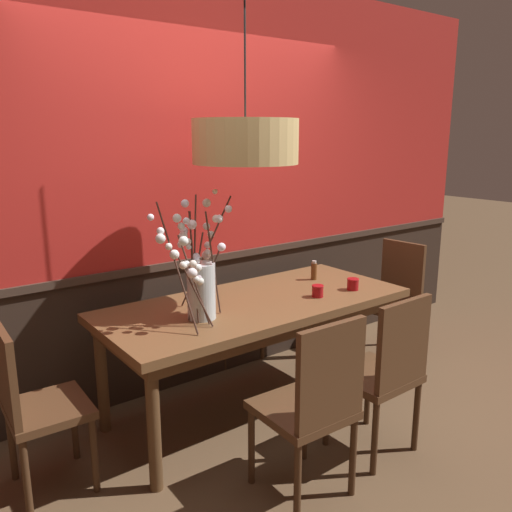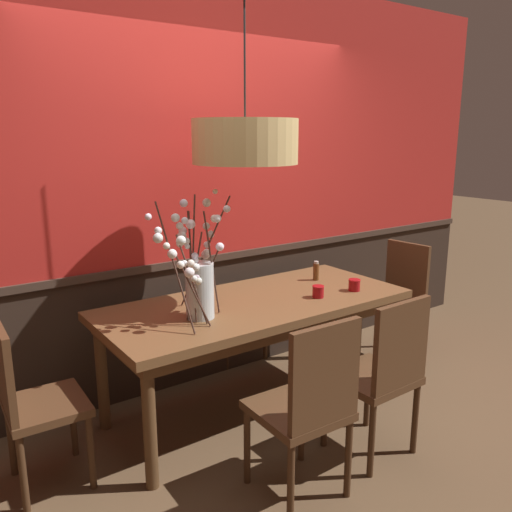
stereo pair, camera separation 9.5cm
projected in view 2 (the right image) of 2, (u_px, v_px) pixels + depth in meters
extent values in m
plane|color=brown|center=(256.00, 407.00, 3.56)|extent=(24.00, 24.00, 0.00)
cube|color=#2D2119|center=(206.00, 317.00, 3.99)|extent=(5.88, 0.12, 0.90)
cube|color=#3E2E24|center=(205.00, 257.00, 3.87)|extent=(5.88, 0.14, 0.05)
cube|color=#B2231E|center=(201.00, 121.00, 3.65)|extent=(5.88, 0.12, 2.00)
cube|color=brown|center=(256.00, 304.00, 3.40)|extent=(2.02, 0.88, 0.05)
cube|color=brown|center=(256.00, 314.00, 3.41)|extent=(1.91, 0.78, 0.08)
cylinder|color=brown|center=(150.00, 426.00, 2.68)|extent=(0.07, 0.07, 0.71)
cylinder|color=brown|center=(390.00, 344.00, 3.72)|extent=(0.07, 0.07, 0.71)
cylinder|color=brown|center=(102.00, 376.00, 3.24)|extent=(0.07, 0.07, 0.71)
cylinder|color=brown|center=(323.00, 317.00, 4.28)|extent=(0.07, 0.07, 0.71)
cube|color=#4C301C|center=(371.00, 377.00, 2.99)|extent=(0.44, 0.43, 0.04)
cube|color=#4C301C|center=(401.00, 345.00, 2.78)|extent=(0.41, 0.04, 0.48)
cylinder|color=#412917|center=(325.00, 412.00, 3.08)|extent=(0.04, 0.04, 0.43)
cylinder|color=#412917|center=(367.00, 394.00, 3.30)|extent=(0.04, 0.04, 0.43)
cylinder|color=#412917|center=(372.00, 440.00, 2.80)|extent=(0.04, 0.04, 0.43)
cylinder|color=#412917|center=(415.00, 418.00, 3.01)|extent=(0.04, 0.04, 0.43)
cube|color=#4C301C|center=(392.00, 307.00, 4.24)|extent=(0.45, 0.44, 0.04)
cube|color=#4C301C|center=(407.00, 272.00, 4.30)|extent=(0.07, 0.39, 0.48)
cylinder|color=#412917|center=(395.00, 346.00, 4.05)|extent=(0.04, 0.04, 0.42)
cylinder|color=#412917|center=(359.00, 333.00, 4.31)|extent=(0.04, 0.04, 0.42)
cylinder|color=#412917|center=(421.00, 335.00, 4.28)|extent=(0.04, 0.04, 0.42)
cylinder|color=#412917|center=(385.00, 323.00, 4.53)|extent=(0.04, 0.04, 0.42)
cube|color=#4C301C|center=(234.00, 302.00, 4.28)|extent=(0.45, 0.45, 0.04)
cube|color=#4C301C|center=(222.00, 271.00, 4.40)|extent=(0.41, 0.06, 0.40)
cylinder|color=#412917|center=(265.00, 333.00, 4.28)|extent=(0.04, 0.04, 0.45)
cylinder|color=#412917|center=(226.00, 342.00, 4.09)|extent=(0.04, 0.04, 0.45)
cylinder|color=#412917|center=(242.00, 320.00, 4.59)|extent=(0.04, 0.04, 0.45)
cylinder|color=#412917|center=(204.00, 328.00, 4.40)|extent=(0.04, 0.04, 0.45)
cube|color=#4C301C|center=(46.00, 406.00, 2.71)|extent=(0.40, 0.43, 0.04)
cube|color=#4C301C|center=(4.00, 370.00, 2.56)|extent=(0.05, 0.39, 0.45)
cylinder|color=#412917|center=(73.00, 421.00, 3.00)|extent=(0.04, 0.04, 0.42)
cylinder|color=#412917|center=(91.00, 452.00, 2.71)|extent=(0.04, 0.04, 0.42)
cylinder|color=#412917|center=(11.00, 439.00, 2.82)|extent=(0.04, 0.04, 0.42)
cylinder|color=#412917|center=(23.00, 474.00, 2.53)|extent=(0.04, 0.04, 0.42)
cube|color=#4C301C|center=(297.00, 410.00, 2.64)|extent=(0.44, 0.45, 0.04)
cube|color=#4C301C|center=(325.00, 376.00, 2.42)|extent=(0.41, 0.05, 0.50)
cylinder|color=#412917|center=(247.00, 446.00, 2.75)|extent=(0.04, 0.04, 0.43)
cylinder|color=#412917|center=(302.00, 425.00, 2.95)|extent=(0.04, 0.04, 0.43)
cylinder|color=#412917|center=(291.00, 485.00, 2.45)|extent=(0.04, 0.04, 0.43)
cylinder|color=#412917|center=(348.00, 458.00, 2.65)|extent=(0.04, 0.04, 0.43)
cylinder|color=silver|center=(200.00, 291.00, 3.04)|extent=(0.17, 0.17, 0.33)
cylinder|color=silver|center=(200.00, 311.00, 3.07)|extent=(0.15, 0.15, 0.07)
cylinder|color=#472D23|center=(207.00, 278.00, 3.11)|extent=(0.14, 0.12, 0.42)
sphere|color=white|center=(207.00, 277.00, 3.10)|extent=(0.05, 0.05, 0.05)
sphere|color=white|center=(207.00, 252.00, 3.12)|extent=(0.04, 0.04, 0.04)
sphere|color=white|center=(205.00, 275.00, 3.11)|extent=(0.04, 0.04, 0.04)
sphere|color=white|center=(207.00, 245.00, 3.15)|extent=(0.04, 0.04, 0.04)
sphere|color=white|center=(206.00, 255.00, 3.14)|extent=(0.05, 0.05, 0.05)
sphere|color=white|center=(210.00, 272.00, 3.14)|extent=(0.04, 0.04, 0.04)
cylinder|color=#472D23|center=(193.00, 291.00, 2.91)|extent=(0.13, 0.17, 0.39)
sphere|color=white|center=(194.00, 279.00, 2.89)|extent=(0.04, 0.04, 0.04)
sphere|color=white|center=(181.00, 265.00, 2.81)|extent=(0.04, 0.04, 0.04)
sphere|color=white|center=(189.00, 273.00, 2.79)|extent=(0.06, 0.06, 0.06)
cylinder|color=#472D23|center=(205.00, 252.00, 3.17)|extent=(0.23, 0.25, 0.70)
sphere|color=white|center=(215.00, 191.00, 3.25)|extent=(0.03, 0.03, 0.03)
sphere|color=white|center=(211.00, 234.00, 3.22)|extent=(0.04, 0.04, 0.04)
sphere|color=white|center=(206.00, 226.00, 3.21)|extent=(0.05, 0.05, 0.05)
sphere|color=white|center=(207.00, 203.00, 3.23)|extent=(0.05, 0.05, 0.05)
cylinder|color=#472D23|center=(191.00, 266.00, 3.00)|extent=(0.07, 0.12, 0.62)
sphere|color=white|center=(186.00, 241.00, 2.96)|extent=(0.04, 0.04, 0.04)
sphere|color=white|center=(182.00, 236.00, 2.96)|extent=(0.05, 0.05, 0.05)
sphere|color=white|center=(175.00, 218.00, 2.90)|extent=(0.05, 0.05, 0.05)
sphere|color=white|center=(183.00, 231.00, 2.98)|extent=(0.05, 0.05, 0.05)
sphere|color=white|center=(187.00, 247.00, 2.96)|extent=(0.03, 0.03, 0.03)
sphere|color=white|center=(195.00, 269.00, 3.01)|extent=(0.05, 0.05, 0.05)
cylinder|color=#472D23|center=(212.00, 264.00, 3.02)|extent=(0.14, 0.08, 0.63)
sphere|color=white|center=(217.00, 219.00, 2.90)|extent=(0.05, 0.05, 0.05)
sphere|color=white|center=(220.00, 247.00, 2.96)|extent=(0.05, 0.05, 0.05)
sphere|color=white|center=(227.00, 209.00, 2.93)|extent=(0.04, 0.04, 0.04)
sphere|color=white|center=(216.00, 219.00, 2.93)|extent=(0.04, 0.04, 0.04)
sphere|color=white|center=(214.00, 218.00, 2.94)|extent=(0.04, 0.04, 0.04)
cylinder|color=#472D23|center=(175.00, 267.00, 2.86)|extent=(0.04, 0.37, 0.68)
sphere|color=white|center=(148.00, 217.00, 2.74)|extent=(0.04, 0.04, 0.04)
sphere|color=white|center=(166.00, 246.00, 2.81)|extent=(0.04, 0.04, 0.04)
sphere|color=white|center=(158.00, 238.00, 2.74)|extent=(0.05, 0.05, 0.05)
sphere|color=white|center=(172.00, 254.00, 2.85)|extent=(0.05, 0.05, 0.05)
sphere|color=white|center=(158.00, 231.00, 2.77)|extent=(0.04, 0.04, 0.04)
cylinder|color=#472D23|center=(195.00, 276.00, 3.04)|extent=(0.16, 0.08, 0.49)
sphere|color=white|center=(186.00, 244.00, 3.05)|extent=(0.03, 0.03, 0.03)
sphere|color=white|center=(180.00, 244.00, 3.02)|extent=(0.04, 0.04, 0.04)
sphere|color=white|center=(197.00, 267.00, 3.05)|extent=(0.03, 0.03, 0.03)
cylinder|color=#472D23|center=(193.00, 258.00, 3.00)|extent=(0.12, 0.13, 0.71)
sphere|color=white|center=(196.00, 260.00, 2.99)|extent=(0.03, 0.03, 0.03)
sphere|color=white|center=(191.00, 224.00, 2.96)|extent=(0.06, 0.06, 0.06)
sphere|color=white|center=(195.00, 256.00, 2.99)|extent=(0.04, 0.04, 0.04)
sphere|color=white|center=(184.00, 203.00, 2.95)|extent=(0.05, 0.05, 0.05)
cylinder|color=#472D23|center=(192.00, 267.00, 2.98)|extent=(0.05, 0.16, 0.62)
sphere|color=white|center=(180.00, 226.00, 2.92)|extent=(0.04, 0.04, 0.04)
sphere|color=white|center=(182.00, 239.00, 2.90)|extent=(0.04, 0.04, 0.04)
sphere|color=white|center=(185.00, 221.00, 2.91)|extent=(0.04, 0.04, 0.04)
cylinder|color=#472D23|center=(192.00, 280.00, 2.92)|extent=(0.13, 0.14, 0.51)
sphere|color=white|center=(181.00, 241.00, 2.77)|extent=(0.05, 0.05, 0.05)
sphere|color=white|center=(198.00, 281.00, 2.94)|extent=(0.05, 0.05, 0.05)
sphere|color=white|center=(191.00, 263.00, 2.86)|extent=(0.04, 0.04, 0.04)
sphere|color=white|center=(184.00, 264.00, 2.87)|extent=(0.04, 0.04, 0.04)
sphere|color=white|center=(196.00, 267.00, 2.90)|extent=(0.05, 0.05, 0.05)
sphere|color=white|center=(197.00, 277.00, 2.95)|extent=(0.05, 0.05, 0.05)
cylinder|color=#9E0F14|center=(354.00, 285.00, 3.59)|extent=(0.08, 0.08, 0.08)
torus|color=red|center=(355.00, 280.00, 3.58)|extent=(0.08, 0.08, 0.01)
cylinder|color=silver|center=(354.00, 287.00, 3.59)|extent=(0.06, 0.06, 0.04)
cylinder|color=#9E0F14|center=(318.00, 292.00, 3.44)|extent=(0.08, 0.08, 0.08)
torus|color=red|center=(318.00, 286.00, 3.43)|extent=(0.08, 0.08, 0.01)
cylinder|color=silver|center=(318.00, 293.00, 3.44)|extent=(0.05, 0.05, 0.04)
cylinder|color=brown|center=(316.00, 272.00, 3.84)|extent=(0.04, 0.04, 0.12)
cylinder|color=beige|center=(316.00, 262.00, 3.83)|extent=(0.03, 0.03, 0.02)
cylinder|color=tan|center=(245.00, 141.00, 3.10)|extent=(0.63, 0.63, 0.26)
sphere|color=#F9EAB7|center=(245.00, 148.00, 3.11)|extent=(0.14, 0.14, 0.14)
cylinder|color=black|center=(245.00, 27.00, 2.96)|extent=(0.01, 0.01, 1.00)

